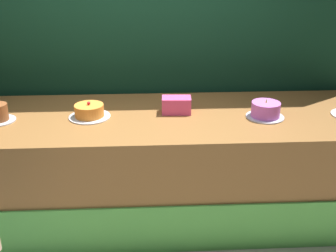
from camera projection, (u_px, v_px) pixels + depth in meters
ground_plane at (136, 252)px, 3.26m from camera, size 12.00×12.00×0.00m
stage_platform at (135, 166)px, 3.59m from camera, size 4.24×1.16×0.93m
curtain_backdrop at (133, 21)px, 3.77m from camera, size 4.57×0.08×3.20m
pink_box at (176, 105)px, 3.46m from camera, size 0.25×0.16×0.14m
cake_center_left at (89, 111)px, 3.36m from camera, size 0.34×0.34×0.14m
cake_center_right at (266, 110)px, 3.36m from camera, size 0.31×0.31×0.16m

